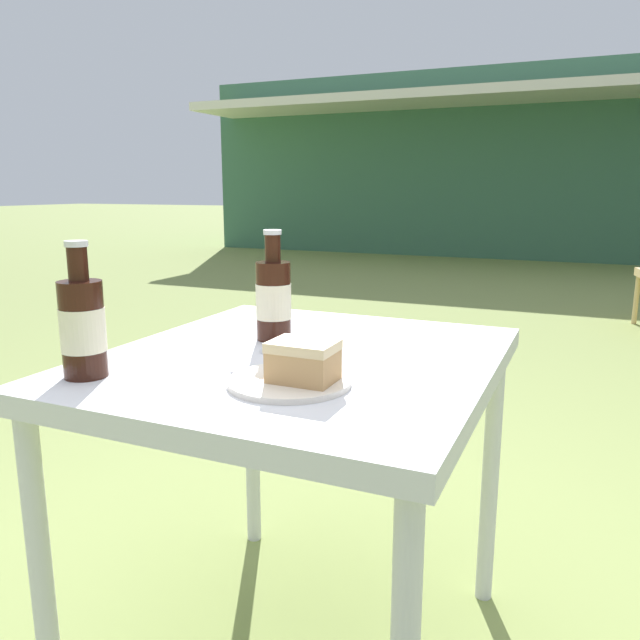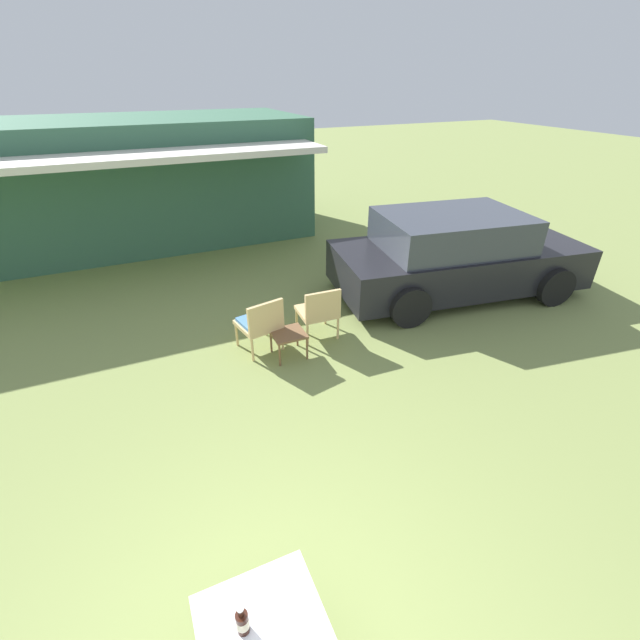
% 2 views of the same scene
% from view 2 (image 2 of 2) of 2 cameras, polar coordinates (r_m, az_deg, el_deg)
% --- Properties ---
extents(cabin_building, '(9.21, 4.66, 2.66)m').
position_cam_2_polar(cabin_building, '(11.32, -27.47, 15.86)').
color(cabin_building, '#38664C').
rests_on(cabin_building, ground_plane).
extents(parked_car, '(4.60, 2.56, 1.46)m').
position_cam_2_polar(parked_car, '(8.04, 17.60, 8.24)').
color(parked_car, black).
rests_on(parked_car, ground_plane).
extents(wicker_chair_cushioned, '(0.64, 0.64, 0.84)m').
position_cam_2_polar(wicker_chair_cushioned, '(6.08, -7.97, -0.26)').
color(wicker_chair_cushioned, tan).
rests_on(wicker_chair_cushioned, ground_plane).
extents(wicker_chair_plain, '(0.56, 0.56, 0.84)m').
position_cam_2_polar(wicker_chair_plain, '(6.32, -0.13, 1.34)').
color(wicker_chair_plain, tan).
rests_on(wicker_chair_plain, ground_plane).
extents(garden_side_table, '(0.45, 0.43, 0.38)m').
position_cam_2_polar(garden_side_table, '(5.98, -4.23, -2.11)').
color(garden_side_table, brown).
rests_on(garden_side_table, ground_plane).
extents(cola_bottle_near, '(0.08, 0.08, 0.24)m').
position_cam_2_polar(cola_bottle_near, '(3.03, -10.30, -34.86)').
color(cola_bottle_near, black).
rests_on(cola_bottle_near, patio_table).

